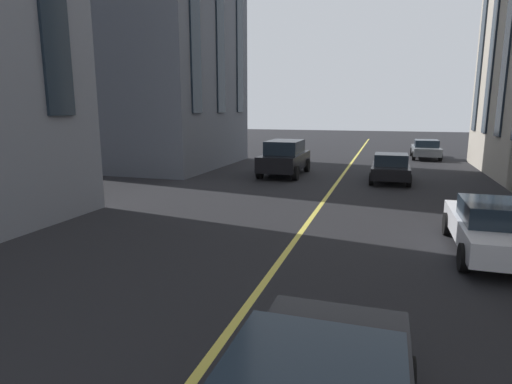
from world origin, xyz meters
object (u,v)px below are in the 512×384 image
(car_black_near, at_px, (391,168))
(car_white_oncoming, at_px, (495,227))
(car_grey_parked_a, at_px, (426,149))
(car_black_far, at_px, (285,157))

(car_black_near, distance_m, car_white_oncoming, 10.71)
(car_grey_parked_a, bearing_deg, car_black_far, 143.28)
(car_white_oncoming, distance_m, car_grey_parked_a, 21.59)
(car_grey_parked_a, bearing_deg, car_white_oncoming, 180.00)
(car_white_oncoming, relative_size, car_grey_parked_a, 1.00)
(car_white_oncoming, relative_size, car_black_far, 0.94)
(car_grey_parked_a, bearing_deg, car_black_near, 167.67)
(car_black_far, bearing_deg, car_grey_parked_a, -36.72)
(car_white_oncoming, distance_m, car_black_far, 13.53)
(car_black_near, relative_size, car_black_far, 0.83)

